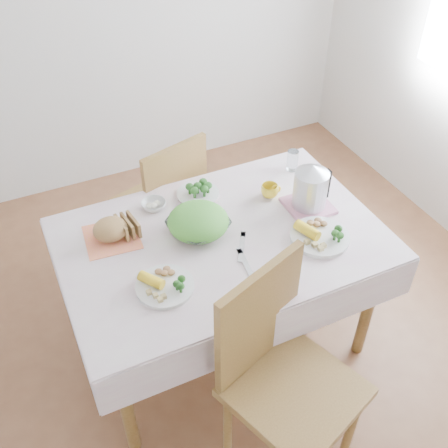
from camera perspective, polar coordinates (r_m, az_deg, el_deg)
name	(u,v)px	position (r m, az deg, el deg)	size (l,w,h in m)	color
floor	(222,337)	(3.02, -0.19, -12.16)	(3.60, 3.60, 0.00)	brown
dining_table	(222,292)	(2.73, -0.20, -7.43)	(1.40, 0.90, 0.75)	brown
tablecloth	(222,238)	(2.46, -0.22, -1.53)	(1.50, 1.00, 0.01)	silver
chair_near	(294,398)	(2.29, 7.64, -18.28)	(0.48, 0.48, 1.06)	brown
chair_far	(159,203)	(3.15, -7.09, 2.29)	(0.43, 0.43, 0.95)	brown
salad_bowl	(198,226)	(2.47, -2.80, -0.26)	(0.27, 0.27, 0.07)	white
dinner_plate_left	(165,286)	(2.24, -6.45, -6.77)	(0.25, 0.25, 0.02)	white
dinner_plate_right	(320,237)	(2.48, 10.37, -1.43)	(0.28, 0.28, 0.02)	white
broccoli_plate	(198,194)	(2.70, -2.86, 3.27)	(0.22, 0.22, 0.02)	beige
napkin	(112,237)	(2.51, -12.10, -1.42)	(0.25, 0.25, 0.00)	#E97A4F
bread_loaf	(110,228)	(2.47, -12.28, -0.46)	(0.16, 0.15, 0.10)	brown
fruit_bowl	(154,205)	(2.63, -7.66, 2.06)	(0.12, 0.12, 0.04)	white
yellow_mug	(270,191)	(2.69, 5.00, 3.62)	(0.09, 0.09, 0.07)	yellow
glass_tumbler	(293,159)	(2.88, 7.48, 7.00)	(0.06, 0.06, 0.12)	white
pink_tray	(308,206)	(2.66, 9.13, 1.98)	(0.22, 0.22, 0.02)	#CB7C99
electric_kettle	(310,188)	(2.59, 9.39, 3.92)	(0.17, 0.17, 0.24)	#B2B5BA
fork_left	(246,264)	(2.33, 2.40, -4.38)	(0.02, 0.20, 0.00)	silver
fork_right	(242,247)	(2.41, 1.95, -2.49)	(0.02, 0.20, 0.00)	silver
knife	(268,275)	(2.29, 4.82, -5.60)	(0.02, 0.19, 0.00)	silver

